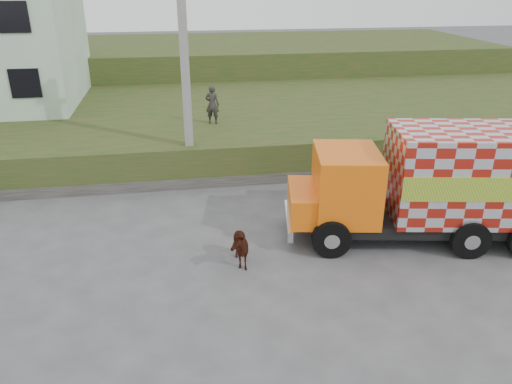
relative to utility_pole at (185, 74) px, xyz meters
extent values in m
plane|color=#474749|center=(1.00, -4.60, -4.08)|extent=(120.00, 120.00, 0.00)
cube|color=#224517|center=(1.00, 5.40, -3.33)|extent=(40.00, 12.00, 1.50)
cube|color=#224517|center=(1.00, 17.40, -2.58)|extent=(40.00, 12.00, 3.00)
cube|color=#595651|center=(-1.00, -0.40, -3.88)|extent=(16.00, 0.50, 0.40)
cube|color=gray|center=(0.00, 0.00, -0.08)|extent=(0.30, 0.30, 8.00)
cube|color=black|center=(6.61, -5.37, -3.44)|extent=(6.94, 3.27, 0.34)
cube|color=#E65F0C|center=(4.29, -4.97, -2.36)|extent=(2.13, 2.53, 1.96)
cube|color=#E65F0C|center=(3.18, -4.78, -2.95)|extent=(1.32, 2.20, 0.88)
cube|color=silver|center=(7.77, -5.58, -2.01)|extent=(4.85, 3.10, 2.55)
cube|color=yellow|center=(7.57, -6.76, -2.01)|extent=(4.45, 0.81, 0.69)
cube|color=yellow|center=(7.98, -4.40, -2.01)|extent=(4.45, 0.81, 0.69)
cube|color=silver|center=(2.70, -4.69, -3.54)|extent=(0.53, 2.25, 0.29)
cylinder|color=black|center=(3.61, -6.00, -3.54)|extent=(1.12, 0.52, 1.08)
cylinder|color=black|center=(4.00, -3.77, -3.54)|extent=(1.12, 0.52, 1.08)
cylinder|color=black|center=(7.38, -6.66, -3.54)|extent=(1.12, 0.52, 1.08)
cylinder|color=black|center=(7.77, -4.43, -3.54)|extent=(1.12, 0.52, 1.08)
cylinder|color=black|center=(9.32, -4.70, -3.54)|extent=(1.12, 0.52, 1.08)
imported|color=black|center=(0.99, -5.96, -3.53)|extent=(0.69, 1.32, 1.08)
imported|color=#2A2825|center=(1.10, 2.76, -1.78)|extent=(0.67, 0.54, 1.60)
camera|label=1|loc=(-0.40, -17.61, 3.18)|focal=35.00mm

